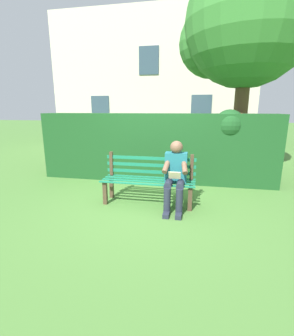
{
  "coord_description": "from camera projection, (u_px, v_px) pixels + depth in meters",
  "views": [
    {
      "loc": [
        -0.81,
        4.14,
        1.71
      ],
      "look_at": [
        0.0,
        0.1,
        0.7
      ],
      "focal_mm": 25.85,
      "sensor_mm": 36.0,
      "label": 1
    }
  ],
  "objects": [
    {
      "name": "ground",
      "position": [
        148.0,
        203.0,
        4.5
      ],
      "size": [
        60.0,
        60.0,
        0.0
      ],
      "primitive_type": "plane",
      "color": "#477533"
    },
    {
      "name": "park_bench",
      "position": [
        149.0,
        179.0,
        4.47
      ],
      "size": [
        1.7,
        0.51,
        0.91
      ],
      "color": "#4C3828",
      "rests_on": "ground"
    },
    {
      "name": "person_seated",
      "position": [
        175.0,
        174.0,
        4.16
      ],
      "size": [
        0.44,
        0.73,
        1.18
      ],
      "color": "#1E6672",
      "rests_on": "ground"
    },
    {
      "name": "hedge_backdrop",
      "position": [
        157.0,
        146.0,
        5.88
      ],
      "size": [
        5.57,
        0.83,
        1.7
      ],
      "color": "#19471E",
      "rests_on": "ground"
    },
    {
      "name": "tree",
      "position": [
        242.0,
        27.0,
        6.01
      ],
      "size": [
        3.26,
        3.11,
        5.32
      ],
      "color": "brown",
      "rests_on": "ground"
    },
    {
      "name": "building_facade",
      "position": [
        155.0,
        82.0,
        12.49
      ],
      "size": [
        9.6,
        3.17,
        6.17
      ],
      "color": "beige",
      "rests_on": "ground"
    }
  ]
}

